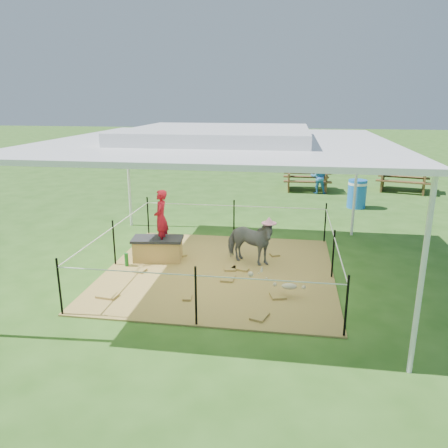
# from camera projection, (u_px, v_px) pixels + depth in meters

# --- Properties ---
(ground) EXTENTS (90.00, 90.00, 0.00)m
(ground) POSITION_uv_depth(u_px,v_px,m) (220.00, 272.00, 8.98)
(ground) COLOR #2D5919
(ground) RESTS_ON ground
(hay_patch) EXTENTS (4.60, 4.60, 0.03)m
(hay_patch) POSITION_uv_depth(u_px,v_px,m) (220.00, 271.00, 8.98)
(hay_patch) COLOR brown
(hay_patch) RESTS_ON ground
(canopy_tent) EXTENTS (6.30, 6.30, 2.90)m
(canopy_tent) POSITION_uv_depth(u_px,v_px,m) (219.00, 139.00, 8.23)
(canopy_tent) COLOR silver
(canopy_tent) RESTS_ON ground
(rope_fence) EXTENTS (4.54, 4.54, 1.00)m
(rope_fence) POSITION_uv_depth(u_px,v_px,m) (219.00, 242.00, 8.80)
(rope_fence) COLOR black
(rope_fence) RESTS_ON ground
(straw_bale) EXTENTS (1.06, 0.62, 0.45)m
(straw_bale) POSITION_uv_depth(u_px,v_px,m) (158.00, 250.00, 9.49)
(straw_bale) COLOR #B48641
(straw_bale) RESTS_ON hay_patch
(dark_cloth) EXTENTS (1.14, 0.68, 0.06)m
(dark_cloth) POSITION_uv_depth(u_px,v_px,m) (157.00, 239.00, 9.42)
(dark_cloth) COLOR black
(dark_cloth) RESTS_ON straw_bale
(woman) EXTENTS (0.34, 0.47, 1.21)m
(woman) POSITION_uv_depth(u_px,v_px,m) (161.00, 213.00, 9.25)
(woman) COLOR #AD1021
(woman) RESTS_ON straw_bale
(green_bottle) EXTENTS (0.09, 0.09, 0.28)m
(green_bottle) POSITION_uv_depth(u_px,v_px,m) (126.00, 260.00, 9.17)
(green_bottle) COLOR #16661D
(green_bottle) RESTS_ON hay_patch
(pony) EXTENTS (1.27, 0.91, 0.98)m
(pony) POSITION_uv_depth(u_px,v_px,m) (249.00, 242.00, 9.21)
(pony) COLOR #525358
(pony) RESTS_ON hay_patch
(pink_hat) EXTENTS (0.30, 0.30, 0.14)m
(pink_hat) POSITION_uv_depth(u_px,v_px,m) (250.00, 216.00, 9.05)
(pink_hat) COLOR pink
(pink_hat) RESTS_ON pony
(foal) EXTENTS (0.83, 0.48, 0.46)m
(foal) POSITION_uv_depth(u_px,v_px,m) (289.00, 285.00, 7.71)
(foal) COLOR #C7B591
(foal) RESTS_ON hay_patch
(trash_barrel) EXTENTS (0.68, 0.68, 0.91)m
(trash_barrel) POSITION_uv_depth(u_px,v_px,m) (357.00, 194.00, 14.11)
(trash_barrel) COLOR blue
(trash_barrel) RESTS_ON ground
(picnic_table_near) EXTENTS (1.81, 1.33, 0.74)m
(picnic_table_near) POSITION_uv_depth(u_px,v_px,m) (307.00, 181.00, 16.85)
(picnic_table_near) COLOR brown
(picnic_table_near) RESTS_ON ground
(picnic_table_far) EXTENTS (2.18, 1.80, 0.79)m
(picnic_table_far) POSITION_uv_depth(u_px,v_px,m) (403.00, 181.00, 16.67)
(picnic_table_far) COLOR #51351B
(picnic_table_far) RESTS_ON ground
(distant_person) EXTENTS (0.61, 0.48, 1.25)m
(distant_person) POSITION_uv_depth(u_px,v_px,m) (319.00, 177.00, 16.19)
(distant_person) COLOR #337AC1
(distant_person) RESTS_ON ground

